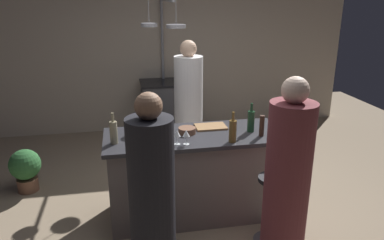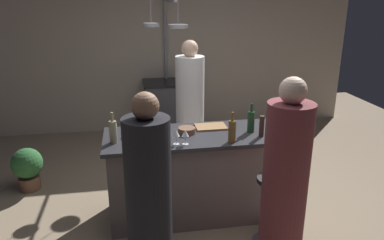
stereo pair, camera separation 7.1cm
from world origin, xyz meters
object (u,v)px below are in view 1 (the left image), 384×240
Objects in this scene: chef at (189,112)px; mixing_bowl_wooden at (187,131)px; guest_right at (286,189)px; guest_left at (152,206)px; bar_stool_right at (270,207)px; mixing_bowl_ceramic at (136,132)px; potted_plant at (25,168)px; wine_bottle_green at (251,121)px; wine_bottle_white at (114,132)px; wine_bottle_amber at (233,131)px; cutting_board at (211,127)px; wine_glass_near_left_guest at (186,134)px; pepper_mill at (262,126)px; stove_range at (166,108)px; bar_stool_left at (151,220)px; wine_glass_by_chef at (177,134)px.

chef reaches higher than mixing_bowl_wooden.
guest_right is 1.04× the size of guest_left.
bar_stool_right is 1.08m from mixing_bowl_wooden.
guest_left is 9.28× the size of mixing_bowl_ceramic.
guest_right is (0.40, -2.07, -0.01)m from chef.
potted_plant is (-1.34, 1.84, -0.45)m from guest_left.
wine_bottle_green reaches higher than bar_stool_right.
wine_bottle_white is 1.72× the size of mixing_bowl_ceramic.
mixing_bowl_ceramic is at bearing -125.41° from chef.
potted_plant is at bearing 138.76° from wine_bottle_white.
wine_bottle_amber is 0.50m from mixing_bowl_wooden.
bar_stool_right is at bearing -30.92° from potted_plant.
wine_bottle_green is (-0.01, 0.59, 0.64)m from bar_stool_right.
cutting_board is at bearing 103.74° from wine_bottle_amber.
mixing_bowl_ceramic is (-0.45, 0.31, -0.06)m from wine_glass_near_left_guest.
guest_right is at bearing -97.06° from pepper_mill.
wine_bottle_white reaches higher than stove_range.
wine_bottle_green reaches higher than mixing_bowl_wooden.
pepper_mill is (1.15, 0.83, 0.26)m from guest_left.
bar_stool_left is at bearing -151.30° from wine_bottle_green.
guest_left is at bearing 179.61° from guest_right.
guest_right is 1.01m from wine_bottle_green.
wine_bottle_amber is (-0.33, -0.10, 0.01)m from pepper_mill.
wine_glass_by_chef is (0.30, 0.76, 0.26)m from guest_left.
guest_left reaches higher than wine_bottle_white.
chef reaches higher than bar_stool_left.
wine_bottle_amber reaches higher than cutting_board.
wine_glass_near_left_guest is at bearing -101.52° from mixing_bowl_wooden.
bar_stool_left is at bearing -123.62° from mixing_bowl_wooden.
stove_range is 1.31× the size of bar_stool_left.
pepper_mill is (0.10, 0.84, 0.23)m from guest_right.
guest_left is 7.66× the size of pepper_mill.
wine_bottle_green is (1.08, 0.59, 0.64)m from bar_stool_left.
cutting_board is (2.06, -0.68, 0.61)m from potted_plant.
mixing_bowl_ceramic is at bearing 175.57° from wine_bottle_green.
chef is 5.33× the size of cutting_board.
wine_bottle_amber is at bearing -137.76° from wine_bottle_green.
pepper_mill is at bearing 6.29° from wine_glass_near_left_guest.
bar_stool_right is 1.60m from wine_bottle_white.
pepper_mill reaches higher than mixing_bowl_wooden.
bar_stool_left is 0.82m from wine_glass_near_left_guest.
pepper_mill is 0.71× the size of wine_bottle_amber.
potted_plant is 1.63m from mixing_bowl_ceramic.
wine_glass_near_left_guest is 0.84× the size of mixing_bowl_ceramic.
wine_glass_by_chef reaches higher than bar_stool_right.
guest_right reaches higher than wine_bottle_amber.
wine_bottle_amber is at bearing -20.35° from mixing_bowl_ceramic.
guest_left reaches higher than mixing_bowl_ceramic.
cutting_board is (0.20, -2.28, 0.46)m from stove_range.
wine_bottle_white is (-0.27, 0.90, 0.27)m from guest_left.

